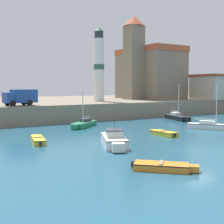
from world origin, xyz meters
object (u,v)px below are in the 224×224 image
sailboat_green_5 (84,124)px  truck_on_quay (20,97)px  church (148,71)px  harbor_shed_mid_row (212,87)px  dinghy_orange_1 (163,166)px  motorboat_white_4 (114,140)px  sailboat_black_0 (177,117)px  lighthouse (99,66)px  dinghy_yellow_6 (38,140)px  dinghy_yellow_7 (163,133)px  sailboat_white_3 (213,126)px

sailboat_green_5 → truck_on_quay: 10.03m
church → harbor_shed_mid_row: 13.83m
dinghy_orange_1 → motorboat_white_4: size_ratio=0.57×
dinghy_orange_1 → sailboat_black_0: bearing=44.5°
dinghy_orange_1 → motorboat_white_4: 8.60m
motorboat_white_4 → harbor_shed_mid_row: harbor_shed_mid_row is taller
dinghy_orange_1 → lighthouse: (14.89, 34.08, 8.67)m
dinghy_orange_1 → church: 50.28m
dinghy_yellow_6 → sailboat_green_5: bearing=41.6°
church → dinghy_yellow_7: bearing=-125.9°
dinghy_yellow_6 → church: 43.19m
church → harbor_shed_mid_row: bearing=-49.5°
church → lighthouse: (-15.28, -5.29, 0.42)m
sailboat_green_5 → church: church is taller
motorboat_white_4 → lighthouse: (13.14, 25.66, 8.37)m
motorboat_white_4 → lighthouse: 30.02m
church → sailboat_green_5: bearing=-143.8°
sailboat_black_0 → sailboat_white_3: (-4.17, -10.38, -0.05)m
sailboat_black_0 → harbor_shed_mid_row: harbor_shed_mid_row is taller
sailboat_black_0 → dinghy_orange_1: sailboat_black_0 is taller
sailboat_white_3 → dinghy_yellow_6: sailboat_white_3 is taller
truck_on_quay → church: bearing=19.5°
sailboat_green_5 → dinghy_yellow_7: bearing=-69.1°
dinghy_orange_1 → church: bearing=52.5°
sailboat_white_3 → sailboat_black_0: bearing=68.1°
lighthouse → truck_on_quay: (-15.61, -5.64, -5.12)m
sailboat_white_3 → truck_on_quay: bearing=136.1°
motorboat_white_4 → dinghy_yellow_6: motorboat_white_4 is taller
dinghy_orange_1 → lighthouse: 38.19m
sailboat_black_0 → lighthouse: 16.76m
sailboat_black_0 → lighthouse: (-6.78, 12.80, 8.45)m
sailboat_black_0 → sailboat_white_3: bearing=-111.9°
harbor_shed_mid_row → truck_on_quay: harbor_shed_mid_row is taller
dinghy_yellow_6 → truck_on_quay: (2.67, 14.99, 3.53)m
lighthouse → dinghy_yellow_7: bearing=-103.3°
truck_on_quay → harbor_shed_mid_row: bearing=1.0°
sailboat_green_5 → sailboat_black_0: bearing=0.5°
sailboat_white_3 → dinghy_yellow_7: sailboat_white_3 is taller
sailboat_white_3 → dinghy_yellow_7: (-8.18, -0.37, -0.17)m
sailboat_white_3 → sailboat_green_5: size_ratio=1.22×
church → harbor_shed_mid_row: church is taller
dinghy_yellow_7 → truck_on_quay: (-10.03, 17.91, 3.54)m
sailboat_white_3 → sailboat_green_5: bearing=140.1°
sailboat_green_5 → dinghy_yellow_7: (4.05, -10.60, -0.17)m
sailboat_white_3 → lighthouse: (-2.61, 23.18, 8.49)m
lighthouse → dinghy_yellow_6: bearing=-131.5°
sailboat_black_0 → truck_on_quay: bearing=162.3°
dinghy_yellow_6 → dinghy_yellow_7: dinghy_yellow_6 is taller
dinghy_orange_1 → motorboat_white_4: motorboat_white_4 is taller
sailboat_black_0 → sailboat_green_5: sailboat_black_0 is taller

